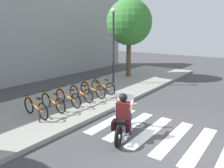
{
  "coord_description": "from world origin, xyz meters",
  "views": [
    {
      "loc": [
        -6.0,
        -2.22,
        3.32
      ],
      "look_at": [
        0.98,
        2.93,
        1.2
      ],
      "focal_mm": 35.44,
      "sensor_mm": 36.0,
      "label": 1
    }
  ],
  "objects": [
    {
      "name": "crosswalk_stripe_3",
      "position": [
        0.28,
        0.8,
        0.0
      ],
      "size": [
        2.8,
        0.4,
        0.01
      ],
      "primitive_type": "cube",
      "color": "white",
      "rests_on": "ground"
    },
    {
      "name": "bicycle_0",
      "position": [
        -1.43,
        4.69,
        0.51
      ],
      "size": [
        0.48,
        1.66,
        0.8
      ],
      "color": "black",
      "rests_on": "sidewalk"
    },
    {
      "name": "bicycle_5",
      "position": [
        2.57,
        4.69,
        0.5
      ],
      "size": [
        0.48,
        1.67,
        0.76
      ],
      "color": "black",
      "rests_on": "sidewalk"
    },
    {
      "name": "sidewalk",
      "position": [
        0.0,
        5.17,
        0.07
      ],
      "size": [
        24.0,
        4.4,
        0.15
      ],
      "primitive_type": "cube",
      "color": "gray",
      "rests_on": "ground"
    },
    {
      "name": "ground_plane",
      "position": [
        0.0,
        0.0,
        0.0
      ],
      "size": [
        48.0,
        48.0,
        0.0
      ],
      "primitive_type": "plane",
      "color": "#424244"
    },
    {
      "name": "bicycle_4",
      "position": [
        1.77,
        4.69,
        0.51
      ],
      "size": [
        0.48,
        1.75,
        0.8
      ],
      "color": "black",
      "rests_on": "sidewalk"
    },
    {
      "name": "crosswalk_stripe_1",
      "position": [
        0.28,
        -0.8,
        0.0
      ],
      "size": [
        2.8,
        0.4,
        0.01
      ],
      "primitive_type": "cube",
      "color": "white",
      "rests_on": "ground"
    },
    {
      "name": "crosswalk_stripe_2",
      "position": [
        0.28,
        0.0,
        0.0
      ],
      "size": [
        2.8,
        0.4,
        0.01
      ],
      "primitive_type": "cube",
      "color": "white",
      "rests_on": "ground"
    },
    {
      "name": "rider",
      "position": [
        -0.56,
        1.35,
        0.83
      ],
      "size": [
        0.75,
        0.68,
        1.45
      ],
      "color": "#591919",
      "rests_on": "ground"
    },
    {
      "name": "crosswalk_stripe_5",
      "position": [
        0.28,
        2.4,
        0.0
      ],
      "size": [
        2.8,
        0.4,
        0.01
      ],
      "primitive_type": "cube",
      "color": "white",
      "rests_on": "ground"
    },
    {
      "name": "bicycle_3",
      "position": [
        0.97,
        4.69,
        0.51
      ],
      "size": [
        0.48,
        1.62,
        0.78
      ],
      "color": "black",
      "rests_on": "sidewalk"
    },
    {
      "name": "bicycle_1",
      "position": [
        -0.63,
        4.69,
        0.5
      ],
      "size": [
        0.48,
        1.63,
        0.77
      ],
      "color": "black",
      "rests_on": "sidewalk"
    },
    {
      "name": "bicycle_2",
      "position": [
        0.17,
        4.69,
        0.5
      ],
      "size": [
        0.48,
        1.71,
        0.78
      ],
      "color": "black",
      "rests_on": "sidewalk"
    },
    {
      "name": "crosswalk_stripe_4",
      "position": [
        0.28,
        1.6,
        0.0
      ],
      "size": [
        2.8,
        0.4,
        0.01
      ],
      "primitive_type": "cube",
      "color": "white",
      "rests_on": "ground"
    },
    {
      "name": "street_lamp",
      "position": [
        4.71,
        5.57,
        2.74
      ],
      "size": [
        0.28,
        0.28,
        4.55
      ],
      "color": "#2D2D33",
      "rests_on": "ground"
    },
    {
      "name": "tree_near_rack",
      "position": [
        7.05,
        5.97,
        3.81
      ],
      "size": [
        3.06,
        3.06,
        5.37
      ],
      "color": "brown",
      "rests_on": "ground"
    },
    {
      "name": "bike_rack",
      "position": [
        0.57,
        4.14,
        0.57
      ],
      "size": [
        4.6,
        0.07,
        0.49
      ],
      "color": "#333338",
      "rests_on": "sidewalk"
    },
    {
      "name": "motorcycle",
      "position": [
        -0.48,
        1.37,
        0.46
      ],
      "size": [
        2.06,
        0.97,
        1.24
      ],
      "color": "black",
      "rests_on": "ground"
    }
  ]
}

